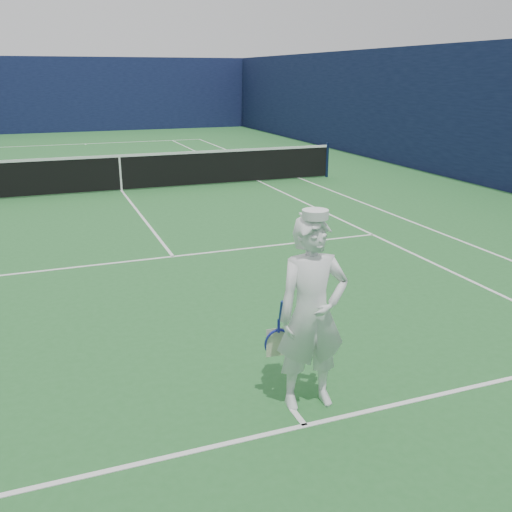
{
  "coord_description": "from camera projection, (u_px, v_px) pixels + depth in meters",
  "views": [
    {
      "loc": [
        -2.04,
        -15.98,
        3.12
      ],
      "look_at": [
        0.21,
        -10.03,
        1.08
      ],
      "focal_mm": 40.0,
      "sensor_mm": 36.0,
      "label": 1
    }
  ],
  "objects": [
    {
      "name": "windscreen_fence",
      "position": [
        116.0,
        117.0,
        15.27
      ],
      "size": [
        20.12,
        36.12,
        4.0
      ],
      "color": "#10163B",
      "rests_on": "ground"
    },
    {
      "name": "ground",
      "position": [
        122.0,
        191.0,
        15.88
      ],
      "size": [
        80.0,
        80.0,
        0.0
      ],
      "primitive_type": "plane",
      "color": "#28692F",
      "rests_on": "ground"
    },
    {
      "name": "court_markings",
      "position": [
        122.0,
        191.0,
        15.88
      ],
      "size": [
        11.03,
        23.83,
        0.01
      ],
      "color": "white",
      "rests_on": "ground"
    },
    {
      "name": "tennis_player",
      "position": [
        312.0,
        314.0,
        5.38
      ],
      "size": [
        0.78,
        0.54,
        1.96
      ],
      "rotation": [
        0.0,
        0.0,
        -0.09
      ],
      "color": "white",
      "rests_on": "ground"
    },
    {
      "name": "tennis_net",
      "position": [
        120.0,
        171.0,
        15.71
      ],
      "size": [
        12.88,
        0.09,
        1.07
      ],
      "color": "#141E4C",
      "rests_on": "ground"
    }
  ]
}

